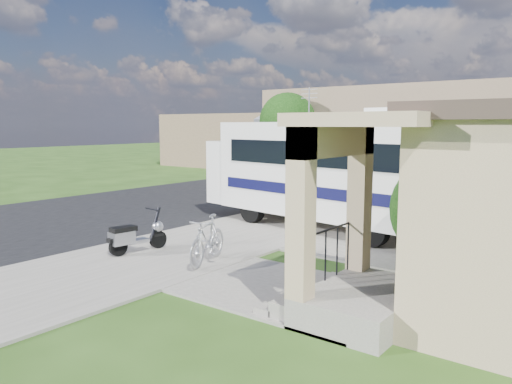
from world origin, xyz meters
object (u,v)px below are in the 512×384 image
Objects in this scene: shrub at (449,206)px; bicycle at (207,242)px; motorhome at (327,169)px; scooter at (134,236)px; pickup_truck at (300,172)px; garden_hose at (336,288)px; van at (350,161)px.

shrub is 5.33m from bicycle.
motorhome reaches higher than scooter.
garden_hose is at bearing 134.85° from pickup_truck.
van is (-7.16, 15.65, -0.95)m from motorhome.
motorhome is 5.36× the size of scooter.
scooter is (-2.17, -5.75, -1.38)m from motorhome.
garden_hose is at bearing -57.84° from van.
motorhome is 1.54× the size of pickup_truck.
pickup_truck is at bearing 95.95° from bicycle.
motorhome is 5.48m from bicycle.
bicycle is at bearing 124.34° from pickup_truck.
van is at bearing 122.57° from motorhome.
scooter is 21.97m from van.
shrub is at bearing -24.42° from motorhome.
garden_hose is (3.25, 0.12, -0.45)m from bicycle.
shrub is at bearing 31.27° from scooter.
pickup_truck is (-6.29, 8.36, -1.07)m from motorhome.
van is at bearing 122.26° from shrub.
garden_hose is (5.33, 0.54, -0.38)m from scooter.
pickup_truck is (-4.11, 14.11, 0.31)m from scooter.
pickup_truck is 7.34m from van.
motorhome is at bearing 77.29° from scooter.
pickup_truck is at bearing -77.30° from van.
motorhome is 6.30m from scooter.
pickup_truck is at bearing 124.85° from garden_hose.
shrub is 1.65× the size of bicycle.
motorhome reaches higher than bicycle.
shrub is 0.48× the size of van.
scooter is 5.37m from garden_hose.
van is (-0.88, 7.29, 0.12)m from pickup_truck.
motorhome is 2.90× the size of shrub.
shrub is 7.20× the size of garden_hose.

